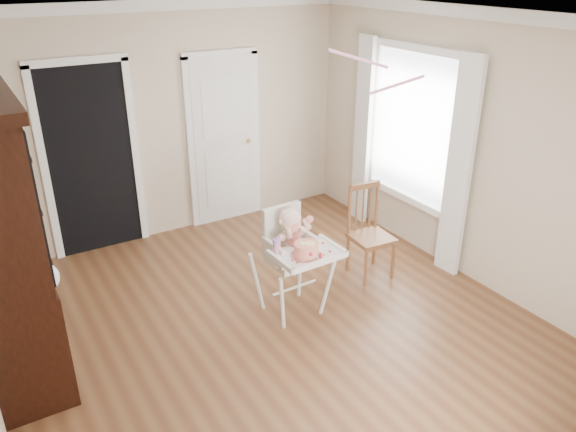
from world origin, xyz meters
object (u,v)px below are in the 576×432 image
cake (306,250)px  sippy_cup (277,246)px  dining_chair (370,235)px  china_cabinet (3,248)px  high_chair (292,251)px

cake → sippy_cup: 0.26m
cake → dining_chair: (1.11, 0.48, -0.35)m
sippy_cup → dining_chair: dining_chair is taller
china_cabinet → sippy_cup: bearing=-13.3°
cake → sippy_cup: bearing=135.6°
dining_chair → sippy_cup: bearing=-162.6°
high_chair → cake: high_chair is taller
cake → sippy_cup: sippy_cup is taller
high_chair → dining_chair: high_chair is taller
cake → dining_chair: bearing=23.4°
cake → sippy_cup: (-0.19, 0.18, 0.01)m
high_chair → sippy_cup: bearing=-157.7°
high_chair → dining_chair: bearing=8.8°
cake → dining_chair: dining_chair is taller
china_cabinet → dining_chair: bearing=-3.3°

